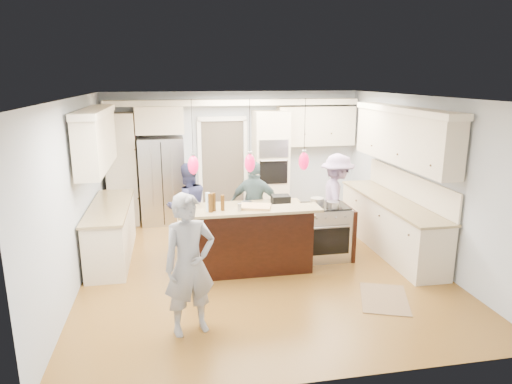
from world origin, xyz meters
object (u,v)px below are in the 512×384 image
Objects in this scene: kitchen_island at (244,237)px; person_bar_end at (190,265)px; refrigerator at (163,181)px; person_far_left at (188,207)px; island_range at (326,231)px.

person_bar_end is (-0.95, -1.87, 0.37)m from kitchen_island.
refrigerator is 0.86× the size of kitchen_island.
person_bar_end is 2.78m from person_far_left.
refrigerator reaches higher than person_far_left.
refrigerator reaches higher than island_range.
refrigerator is at bearing 116.91° from kitchen_island.
person_bar_end is at bearing -85.39° from refrigerator.
person_bar_end is (-2.35, -1.95, 0.40)m from island_range.
kitchen_island is 1.22× the size of person_bar_end.
island_range is at bearing 3.08° from kitchen_island.
kitchen_island is 1.41m from island_range.
kitchen_island is at bearing 117.83° from person_far_left.
person_far_left is at bearing -74.81° from refrigerator.
refrigerator is 4.45m from person_bar_end.
person_far_left is (-2.26, 0.83, 0.32)m from island_range.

